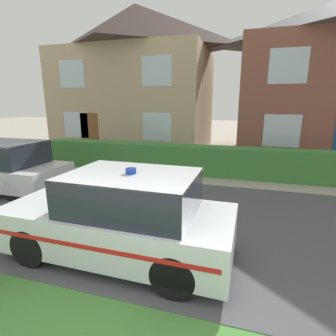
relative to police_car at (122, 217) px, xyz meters
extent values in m
cube|color=#4C4C51|center=(0.68, 1.72, -0.72)|extent=(28.00, 5.47, 0.01)
cube|color=#3D7F38|center=(-0.08, 5.73, -0.19)|extent=(11.81, 0.77, 1.06)
cylinder|color=black|center=(-1.27, 0.73, -0.39)|extent=(0.64, 0.21, 0.64)
cylinder|color=black|center=(-1.29, -0.69, -0.39)|extent=(0.64, 0.21, 0.64)
cylinder|color=black|center=(1.12, 0.70, -0.39)|extent=(0.64, 0.21, 0.64)
cylinder|color=black|center=(1.10, -0.72, -0.39)|extent=(0.64, 0.21, 0.64)
cube|color=silver|center=(-0.08, 0.00, -0.19)|extent=(3.89, 1.67, 0.69)
cube|color=#232833|center=(0.20, 0.00, 0.46)|extent=(2.07, 1.49, 0.62)
cube|color=silver|center=(0.20, 0.00, 0.75)|extent=(2.07, 1.49, 0.04)
cube|color=red|center=(-0.07, 0.82, -0.14)|extent=(3.67, 0.06, 0.07)
cube|color=red|center=(-0.10, -0.81, -0.14)|extent=(3.67, 0.06, 0.07)
cylinder|color=#1933A5|center=(0.20, 0.00, 0.81)|extent=(0.17, 0.17, 0.08)
cylinder|color=black|center=(-4.04, 3.09, -0.42)|extent=(0.57, 0.20, 0.57)
cylinder|color=black|center=(-4.03, 1.55, -0.42)|extent=(0.57, 0.20, 0.57)
cube|color=#232833|center=(-5.06, 2.31, 0.40)|extent=(2.22, 1.58, 0.68)
cube|color=silver|center=(-5.06, 2.31, 0.72)|extent=(2.22, 1.58, 0.04)
cube|color=tan|center=(-4.29, 10.83, 1.96)|extent=(7.97, 5.73, 5.36)
pyramid|color=#473833|center=(-4.29, 10.83, 5.84)|extent=(8.37, 6.02, 2.40)
cube|color=brown|center=(-5.72, 7.95, 0.33)|extent=(1.00, 0.02, 2.10)
cube|color=silver|center=(-6.48, 7.95, 0.78)|extent=(1.40, 0.02, 1.30)
cube|color=silver|center=(-2.10, 7.95, 0.78)|extent=(1.40, 0.02, 1.30)
cube|color=silver|center=(-6.48, 7.95, 3.25)|extent=(1.40, 0.02, 1.30)
cube|color=silver|center=(-2.10, 7.95, 3.25)|extent=(1.40, 0.02, 1.30)
cube|color=brown|center=(5.39, 10.97, 1.95)|extent=(7.73, 6.42, 5.34)
pyramid|color=#56565B|center=(5.39, 10.97, 5.47)|extent=(8.11, 6.74, 1.71)
cube|color=silver|center=(3.27, 7.75, 0.77)|extent=(1.40, 0.02, 1.30)
cube|color=silver|center=(3.27, 7.75, 3.23)|extent=(1.40, 0.02, 1.30)
camera|label=1|loc=(1.91, -3.68, 1.86)|focal=28.00mm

